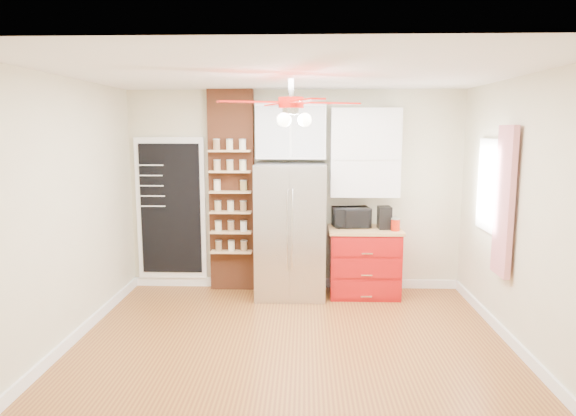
{
  "coord_description": "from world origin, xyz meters",
  "views": [
    {
      "loc": [
        0.13,
        -4.92,
        2.19
      ],
      "look_at": [
        -0.06,
        0.9,
        1.29
      ],
      "focal_mm": 32.0,
      "sensor_mm": 36.0,
      "label": 1
    }
  ],
  "objects_px": {
    "coffee_maker": "(384,218)",
    "ceiling_fan": "(291,103)",
    "fridge": "(290,230)",
    "toaster_oven": "(351,217)",
    "canister_left": "(395,225)",
    "red_cabinet": "(364,262)",
    "pantry_jar_oats": "(217,185)"
  },
  "relations": [
    {
      "from": "fridge",
      "to": "toaster_oven",
      "type": "relative_size",
      "value": 3.7
    },
    {
      "from": "canister_left",
      "to": "pantry_jar_oats",
      "type": "xyz_separation_m",
      "value": [
        -2.32,
        0.27,
        0.47
      ]
    },
    {
      "from": "ceiling_fan",
      "to": "pantry_jar_oats",
      "type": "relative_size",
      "value": 10.07
    },
    {
      "from": "ceiling_fan",
      "to": "toaster_oven",
      "type": "relative_size",
      "value": 2.96
    },
    {
      "from": "ceiling_fan",
      "to": "toaster_oven",
      "type": "distance_m",
      "value": 2.38
    },
    {
      "from": "red_cabinet",
      "to": "canister_left",
      "type": "relative_size",
      "value": 6.39
    },
    {
      "from": "canister_left",
      "to": "pantry_jar_oats",
      "type": "distance_m",
      "value": 2.38
    },
    {
      "from": "toaster_oven",
      "to": "canister_left",
      "type": "distance_m",
      "value": 0.6
    },
    {
      "from": "coffee_maker",
      "to": "canister_left",
      "type": "bearing_deg",
      "value": -50.32
    },
    {
      "from": "ceiling_fan",
      "to": "pantry_jar_oats",
      "type": "xyz_separation_m",
      "value": [
        -1.03,
        1.8,
        -0.98
      ]
    },
    {
      "from": "pantry_jar_oats",
      "to": "red_cabinet",
      "type": "bearing_deg",
      "value": -3.55
    },
    {
      "from": "pantry_jar_oats",
      "to": "ceiling_fan",
      "type": "bearing_deg",
      "value": -60.3
    },
    {
      "from": "fridge",
      "to": "toaster_oven",
      "type": "bearing_deg",
      "value": 10.27
    },
    {
      "from": "ceiling_fan",
      "to": "red_cabinet",
      "type": "bearing_deg",
      "value": 61.29
    },
    {
      "from": "fridge",
      "to": "toaster_oven",
      "type": "height_order",
      "value": "fridge"
    },
    {
      "from": "fridge",
      "to": "pantry_jar_oats",
      "type": "relative_size",
      "value": 12.58
    },
    {
      "from": "toaster_oven",
      "to": "coffee_maker",
      "type": "distance_m",
      "value": 0.43
    },
    {
      "from": "toaster_oven",
      "to": "coffee_maker",
      "type": "relative_size",
      "value": 1.62
    },
    {
      "from": "red_cabinet",
      "to": "toaster_oven",
      "type": "bearing_deg",
      "value": 151.19
    },
    {
      "from": "fridge",
      "to": "toaster_oven",
      "type": "distance_m",
      "value": 0.83
    },
    {
      "from": "pantry_jar_oats",
      "to": "toaster_oven",
      "type": "bearing_deg",
      "value": -0.85
    },
    {
      "from": "ceiling_fan",
      "to": "coffee_maker",
      "type": "distance_m",
      "value": 2.46
    },
    {
      "from": "coffee_maker",
      "to": "ceiling_fan",
      "type": "bearing_deg",
      "value": -127.64
    },
    {
      "from": "coffee_maker",
      "to": "canister_left",
      "type": "height_order",
      "value": "coffee_maker"
    },
    {
      "from": "red_cabinet",
      "to": "coffee_maker",
      "type": "xyz_separation_m",
      "value": [
        0.25,
        -0.01,
        0.59
      ]
    },
    {
      "from": "red_cabinet",
      "to": "toaster_oven",
      "type": "height_order",
      "value": "toaster_oven"
    },
    {
      "from": "toaster_oven",
      "to": "coffee_maker",
      "type": "bearing_deg",
      "value": -22.92
    },
    {
      "from": "red_cabinet",
      "to": "fridge",
      "type": "bearing_deg",
      "value": -177.05
    },
    {
      "from": "fridge",
      "to": "red_cabinet",
      "type": "xyz_separation_m",
      "value": [
        0.97,
        0.05,
        -0.42
      ]
    },
    {
      "from": "red_cabinet",
      "to": "ceiling_fan",
      "type": "height_order",
      "value": "ceiling_fan"
    },
    {
      "from": "toaster_oven",
      "to": "pantry_jar_oats",
      "type": "distance_m",
      "value": 1.82
    },
    {
      "from": "ceiling_fan",
      "to": "canister_left",
      "type": "relative_size",
      "value": 9.51
    }
  ]
}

